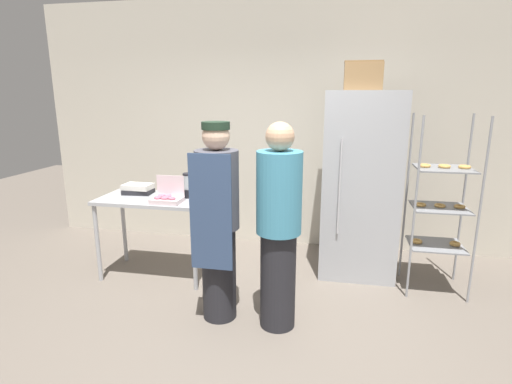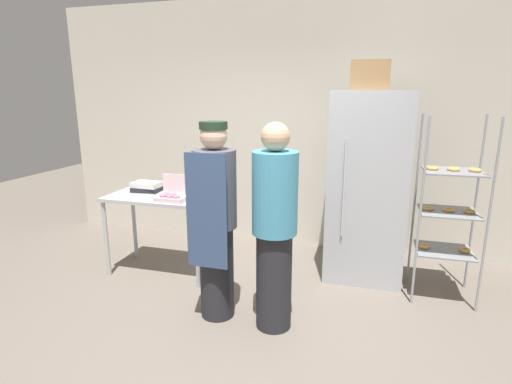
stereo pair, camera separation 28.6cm
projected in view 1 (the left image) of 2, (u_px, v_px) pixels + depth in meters
ground_plane at (244, 344)px, 3.14m from camera, size 14.00×14.00×0.00m
back_wall at (285, 126)px, 5.02m from camera, size 6.40×0.12×3.06m
refrigerator at (360, 184)px, 4.27m from camera, size 0.78×0.79×1.95m
baking_rack at (440, 206)px, 3.86m from camera, size 0.57×0.51×1.74m
prep_counter at (154, 207)px, 4.20m from camera, size 1.14×0.61×0.86m
donut_box at (167, 198)px, 3.97m from camera, size 0.30×0.22×0.26m
blender_pitcher at (188, 187)px, 4.17m from camera, size 0.14×0.14×0.26m
binder_stack at (138, 189)px, 4.33m from camera, size 0.32×0.23×0.11m
cardboard_storage_box at (363, 76)px, 3.92m from camera, size 0.37×0.33×0.28m
person_baker at (218, 221)px, 3.33m from camera, size 0.36×0.38×1.71m
person_customer at (279, 227)px, 3.21m from camera, size 0.36×0.36×1.72m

